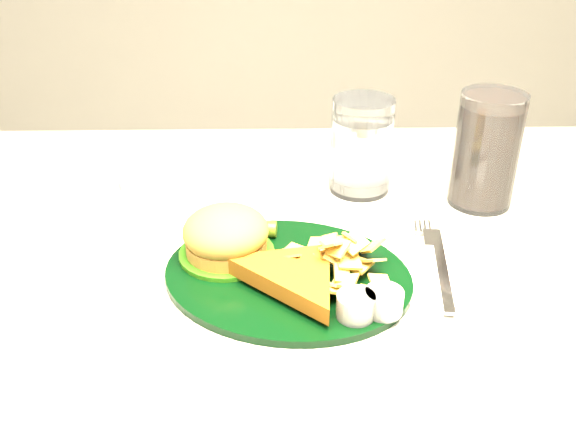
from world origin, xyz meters
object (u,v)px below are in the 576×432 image
Objects in this scene: cola_glass at (486,150)px; fork_napkin at (442,273)px; dinner_plate at (287,256)px; water_glass at (361,146)px.

fork_napkin is at bearing -117.31° from cola_glass.
water_glass is (0.10, 0.22, 0.03)m from dinner_plate.
cola_glass is at bearing -15.30° from water_glass.
water_glass is at bearing 81.28° from dinner_plate.
dinner_plate is 2.09× the size of water_glass.
water_glass reaches higher than dinner_plate.
cola_glass is 0.92× the size of fork_napkin.
cola_glass reaches higher than water_glass.
fork_napkin is (0.17, 0.00, -0.03)m from dinner_plate.
fork_napkin is (0.07, -0.22, -0.06)m from water_glass.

